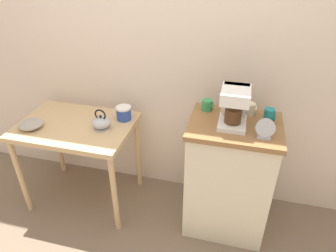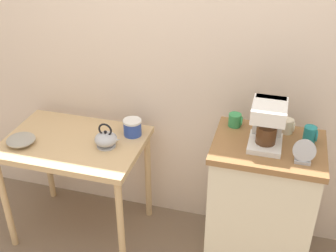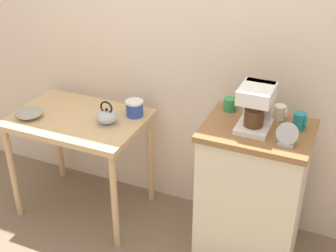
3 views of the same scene
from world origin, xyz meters
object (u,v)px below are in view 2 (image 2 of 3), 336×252
Objects in this scene: canister_enamel at (132,127)px; table_clock at (304,153)px; bowl_stoneware at (21,140)px; coffee_maker at (268,122)px; mug_tall_green at (235,120)px; mug_small_cream at (288,126)px; teakettle at (106,139)px; mug_dark_teal at (310,135)px.

table_clock is (1.05, -0.29, 0.18)m from canister_enamel.
bowl_stoneware is at bearing -179.77° from table_clock.
coffee_maker is 2.01× the size of table_clock.
coffee_maker reaches higher than table_clock.
mug_tall_green is (1.30, 0.28, 0.19)m from bowl_stoneware.
table_clock is at bearing -72.41° from mug_small_cream.
bowl_stoneware is 1.39× the size of table_clock.
canister_enamel is (0.11, 0.18, 0.00)m from teakettle.
bowl_stoneware is at bearing -172.97° from mug_dark_teal.
table_clock is at bearing 0.23° from bowl_stoneware.
teakettle is 0.80m from mug_tall_green.
mug_small_cream is at bearing -0.51° from canister_enamel.
coffee_maker reaches higher than bowl_stoneware.
mug_dark_teal is 1.20× the size of mug_tall_green.
table_clock is (0.39, -0.28, 0.02)m from mug_tall_green.
mug_small_cream is at bearing 10.36° from bowl_stoneware.
coffee_maker reaches higher than mug_small_cream.
mug_dark_teal reaches higher than mug_tall_green.
mug_dark_teal is at bearing -4.67° from canister_enamel.
table_clock is (0.09, -0.29, 0.02)m from mug_small_cream.
teakettle reaches higher than canister_enamel.
mug_dark_teal is 0.43m from mug_tall_green.
mug_dark_teal is (1.08, -0.09, 0.18)m from canister_enamel.
mug_small_cream is at bearing 147.06° from mug_dark_teal.
coffee_maker is at bearing 148.13° from table_clock.
teakettle is (0.53, 0.12, 0.02)m from bowl_stoneware.
table_clock is at bearing -15.63° from canister_enamel.
bowl_stoneware is at bearing -166.81° from teakettle.
bowl_stoneware is 2.19× the size of mug_tall_green.
bowl_stoneware is 1.52m from coffee_maker.
teakettle is 1.18m from table_clock.
mug_dark_teal is at bearing 7.03° from bowl_stoneware.
mug_small_cream is (0.96, -0.01, 0.17)m from canister_enamel.
coffee_maker reaches higher than teakettle.
teakettle is 1.21m from mug_dark_teal.
coffee_maker reaches higher than canister_enamel.
mug_tall_green is (0.66, -0.02, 0.17)m from canister_enamel.
coffee_maker is at bearing -11.24° from canister_enamel.
teakettle is 2.10× the size of mug_tall_green.
mug_tall_green is at bearing 170.40° from mug_dark_teal.
coffee_maker is 0.22m from mug_small_cream.
bowl_stoneware is at bearing -167.65° from mug_tall_green.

